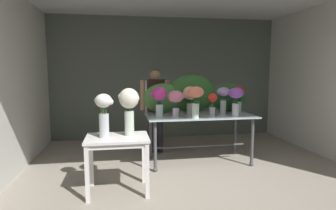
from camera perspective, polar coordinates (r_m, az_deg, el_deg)
The scene contains 18 objects.
ground_plane at distance 4.96m, azimuth 2.97°, elevation -11.20°, with size 8.28×8.28×0.00m, color #9E9384.
wall_back at distance 6.56m, azimuth -0.54°, elevation 5.39°, with size 5.22×0.12×2.72m, color slate.
wall_left at distance 4.86m, azimuth -28.60°, elevation 3.91°, with size 0.12×3.88×2.72m, color silver.
wall_right at distance 5.86m, azimuth 28.89°, elevation 4.30°, with size 0.12×3.88×2.72m, color silver.
display_table_glass at distance 4.77m, azimuth 6.33°, elevation -3.50°, with size 1.78×0.87×0.82m.
side_table_white at distance 3.67m, azimuth -10.15°, elevation -7.76°, with size 0.78×0.58×0.72m.
florist at distance 5.29m, azimuth -2.57°, elevation 0.56°, with size 0.56×0.24×1.56m.
foliage_backdrop at distance 5.03m, azimuth 5.87°, elevation 1.87°, with size 1.90×0.30×0.66m.
vase_scarlet_roses at distance 4.65m, azimuth 8.89°, elevation 0.48°, with size 0.15×0.15×0.37m.
vase_magenta_peonies at distance 4.52m, azimuth -1.79°, elevation 1.49°, with size 0.25×0.23×0.48m.
vase_rosy_anemones at distance 4.49m, azimuth 1.62°, elevation 1.22°, with size 0.28×0.25×0.42m.
vase_lilac_dahlias at distance 4.84m, azimuth 11.06°, elevation 1.68°, with size 0.22×0.22×0.45m.
vase_peach_ranunculus at distance 4.79m, azimuth 4.47°, elevation 1.82°, with size 0.26×0.24×0.47m.
vase_violet_tulips at distance 4.65m, azimuth 13.48°, elevation 1.38°, with size 0.25×0.25×0.46m.
vase_crimson_snapdragons at distance 5.07m, azimuth 13.77°, elevation 1.67°, with size 0.27×0.24×0.46m.
vase_coral_hydrangea at distance 4.36m, azimuth 5.58°, elevation 1.53°, with size 0.25×0.25×0.49m.
vase_white_roses_tall at distance 3.59m, azimuth -12.79°, elevation -1.38°, with size 0.23×0.21×0.55m.
vase_cream_lisianthus_tall at distance 3.63m, azimuth -7.83°, elevation -0.11°, with size 0.27×0.25×0.61m.
Camera 1 is at (-1.03, -2.71, 1.56)m, focal length 30.34 mm.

